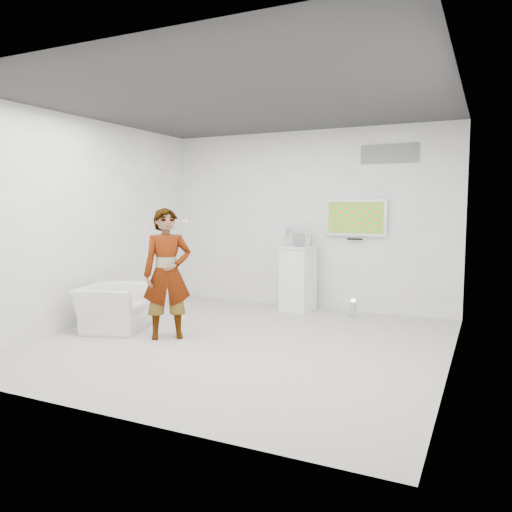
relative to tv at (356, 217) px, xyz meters
name	(u,v)px	position (x,y,z in m)	size (l,w,h in m)	color
room	(241,225)	(-0.85, -2.45, -0.05)	(5.01, 5.01, 3.00)	beige
tv	(356,217)	(0.00, 0.00, 0.00)	(1.00, 0.08, 0.60)	silver
logo_decal	(389,154)	(0.50, 0.04, 1.00)	(0.90, 0.02, 0.30)	slate
person	(167,274)	(-1.81, -2.69, -0.70)	(0.62, 0.41, 1.71)	white
armchair	(114,308)	(-2.76, -2.64, -1.24)	(0.96, 0.84, 0.62)	white
pedestal	(298,278)	(-0.88, -0.29, -1.01)	(0.52, 0.52, 1.08)	white
floor_uplight	(353,309)	(0.10, -0.46, -1.41)	(0.18, 0.18, 0.28)	silver
vitrine	(298,237)	(-0.88, -0.29, -0.32)	(0.31, 0.31, 0.31)	white
console	(298,240)	(-0.88, -0.29, -0.37)	(0.05, 0.15, 0.21)	white
wii_remote	(185,221)	(-1.70, -2.42, -0.01)	(0.03, 0.13, 0.03)	white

